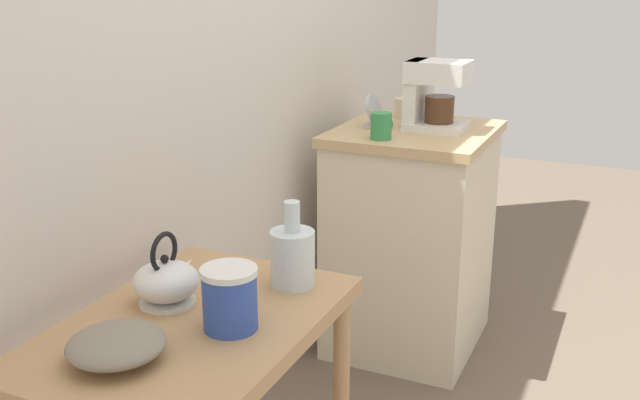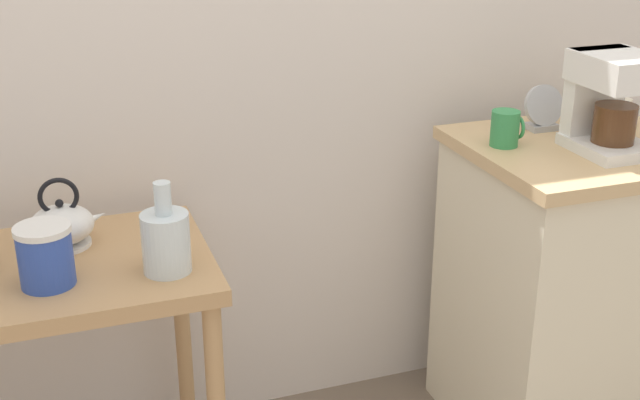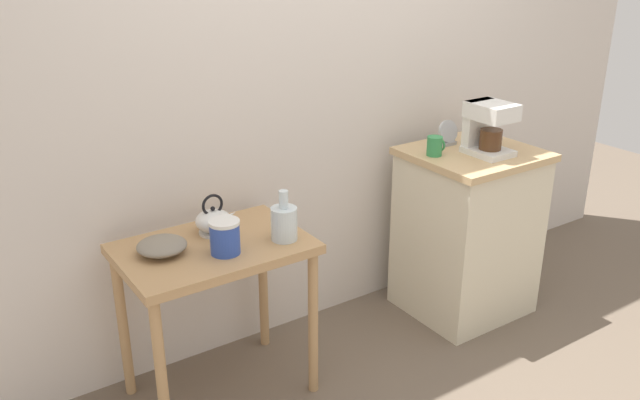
# 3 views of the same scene
# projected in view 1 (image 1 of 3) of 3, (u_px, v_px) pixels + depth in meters

# --- Properties ---
(wooden_table) EXTENTS (0.77, 0.52, 0.73)m
(wooden_table) POSITION_uv_depth(u_px,v_px,m) (193.00, 365.00, 1.67)
(wooden_table) COLOR tan
(wooden_table) RESTS_ON ground_plane
(kitchen_counter) EXTENTS (0.63, 0.58, 0.90)m
(kitchen_counter) POSITION_uv_depth(u_px,v_px,m) (411.00, 239.00, 2.93)
(kitchen_counter) COLOR beige
(kitchen_counter) RESTS_ON ground_plane
(bowl_stoneware) EXTENTS (0.20, 0.20, 0.06)m
(bowl_stoneware) POSITION_uv_depth(u_px,v_px,m) (116.00, 345.00, 1.46)
(bowl_stoneware) COLOR gray
(bowl_stoneware) RESTS_ON wooden_table
(teakettle) EXTENTS (0.19, 0.15, 0.18)m
(teakettle) POSITION_uv_depth(u_px,v_px,m) (167.00, 281.00, 1.71)
(teakettle) COLOR white
(teakettle) RESTS_ON wooden_table
(glass_carafe_vase) EXTENTS (0.11, 0.11, 0.22)m
(glass_carafe_vase) POSITION_uv_depth(u_px,v_px,m) (292.00, 256.00, 1.80)
(glass_carafe_vase) COLOR silver
(glass_carafe_vase) RESTS_ON wooden_table
(canister_enamel) EXTENTS (0.12, 0.12, 0.14)m
(canister_enamel) POSITION_uv_depth(u_px,v_px,m) (230.00, 298.00, 1.58)
(canister_enamel) COLOR #2D4CAD
(canister_enamel) RESTS_ON wooden_table
(coffee_maker) EXTENTS (0.18, 0.22, 0.26)m
(coffee_maker) POSITION_uv_depth(u_px,v_px,m) (432.00, 92.00, 2.74)
(coffee_maker) COLOR white
(coffee_maker) RESTS_ON kitchen_counter
(mug_tall_green) EXTENTS (0.08, 0.08, 0.10)m
(mug_tall_green) POSITION_uv_depth(u_px,v_px,m) (381.00, 126.00, 2.62)
(mug_tall_green) COLOR #338C4C
(mug_tall_green) RESTS_ON kitchen_counter
(mug_small_cream) EXTENTS (0.08, 0.07, 0.08)m
(mug_small_cream) POSITION_uv_depth(u_px,v_px,m) (403.00, 108.00, 2.99)
(mug_small_cream) COLOR beige
(mug_small_cream) RESTS_ON kitchen_counter
(table_clock) EXTENTS (0.12, 0.06, 0.13)m
(table_clock) POSITION_uv_depth(u_px,v_px,m) (374.00, 113.00, 2.80)
(table_clock) COLOR #B2B5BA
(table_clock) RESTS_ON kitchen_counter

